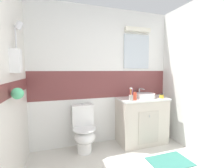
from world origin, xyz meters
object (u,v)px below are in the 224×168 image
at_px(hair_gel_jar, 162,96).
at_px(toilet, 84,130).
at_px(sink_basin, 145,95).
at_px(toothbrush_cup, 131,97).
at_px(soap_dispenser, 135,96).

bearing_deg(hair_gel_jar, toilet, 173.79).
bearing_deg(sink_basin, hair_gel_jar, -26.51).
relative_size(sink_basin, toothbrush_cup, 1.82).
bearing_deg(sink_basin, soap_dispenser, -154.36).
bearing_deg(soap_dispenser, sink_basin, 25.64).
bearing_deg(sink_basin, toilet, 179.06).
xyz_separation_m(sink_basin, toilet, (-1.14, 0.02, -0.53)).
height_order(sink_basin, toilet, sink_basin).
distance_m(sink_basin, hair_gel_jar, 0.30).
relative_size(sink_basin, soap_dispenser, 2.35).
bearing_deg(sink_basin, toothbrush_cup, -155.80).
bearing_deg(hair_gel_jar, sink_basin, 153.49).
relative_size(soap_dispenser, hair_gel_jar, 2.15).
height_order(sink_basin, toothbrush_cup, toothbrush_cup).
bearing_deg(toothbrush_cup, hair_gel_jar, 2.72).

